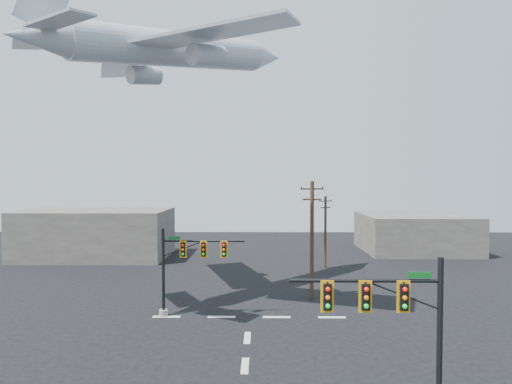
{
  "coord_description": "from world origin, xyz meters",
  "views": [
    {
      "loc": [
        0.83,
        -18.61,
        10.15
      ],
      "look_at": [
        0.58,
        5.0,
        9.33
      ],
      "focal_mm": 30.0,
      "sensor_mm": 36.0,
      "label": 1
    }
  ],
  "objects_px": {
    "signal_mast_near": "(402,330)",
    "signal_mast_far": "(184,267)",
    "utility_pole_a": "(312,238)",
    "utility_pole_b": "(325,231)",
    "airliner": "(175,50)"
  },
  "relations": [
    {
      "from": "signal_mast_near",
      "to": "signal_mast_far",
      "type": "height_order",
      "value": "signal_mast_near"
    },
    {
      "from": "signal_mast_near",
      "to": "signal_mast_far",
      "type": "distance_m",
      "value": 17.58
    },
    {
      "from": "utility_pole_a",
      "to": "utility_pole_b",
      "type": "distance_m",
      "value": 12.46
    },
    {
      "from": "utility_pole_b",
      "to": "signal_mast_near",
      "type": "bearing_deg",
      "value": -115.53
    },
    {
      "from": "signal_mast_near",
      "to": "airliner",
      "type": "height_order",
      "value": "airliner"
    },
    {
      "from": "signal_mast_near",
      "to": "signal_mast_far",
      "type": "xyz_separation_m",
      "value": [
        -11.41,
        13.37,
        -0.25
      ]
    },
    {
      "from": "signal_mast_near",
      "to": "utility_pole_b",
      "type": "relative_size",
      "value": 0.86
    },
    {
      "from": "signal_mast_far",
      "to": "utility_pole_a",
      "type": "bearing_deg",
      "value": 24.8
    },
    {
      "from": "utility_pole_b",
      "to": "airliner",
      "type": "height_order",
      "value": "airliner"
    },
    {
      "from": "signal_mast_near",
      "to": "utility_pole_a",
      "type": "bearing_deg",
      "value": 94.96
    },
    {
      "from": "signal_mast_far",
      "to": "utility_pole_b",
      "type": "height_order",
      "value": "utility_pole_b"
    },
    {
      "from": "airliner",
      "to": "signal_mast_far",
      "type": "bearing_deg",
      "value": -118.54
    },
    {
      "from": "signal_mast_near",
      "to": "utility_pole_a",
      "type": "height_order",
      "value": "utility_pole_a"
    },
    {
      "from": "signal_mast_far",
      "to": "utility_pole_b",
      "type": "bearing_deg",
      "value": 52.4
    },
    {
      "from": "airliner",
      "to": "utility_pole_a",
      "type": "bearing_deg",
      "value": -45.77
    }
  ]
}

